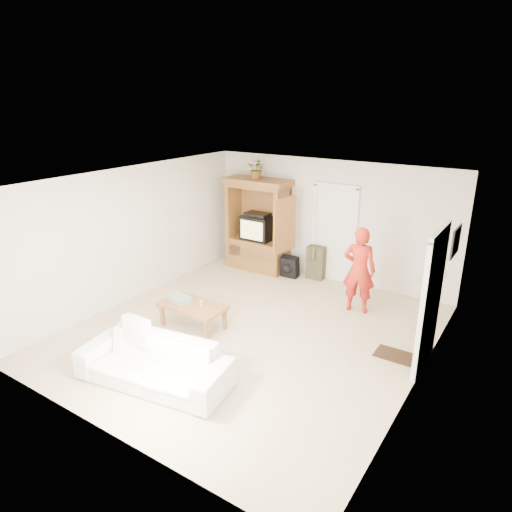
{
  "coord_description": "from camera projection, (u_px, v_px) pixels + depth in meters",
  "views": [
    {
      "loc": [
        3.88,
        -5.76,
        3.82
      ],
      "look_at": [
        -0.29,
        0.6,
        1.15
      ],
      "focal_mm": 32.0,
      "sensor_mm": 36.0,
      "label": 1
    }
  ],
  "objects": [
    {
      "name": "floor",
      "position": [
        251.0,
        332.0,
        7.82
      ],
      "size": [
        6.0,
        6.0,
        0.0
      ],
      "primitive_type": "plane",
      "color": "tan",
      "rests_on": "ground"
    },
    {
      "name": "framed_picture",
      "position": [
        456.0,
        241.0,
        7.37
      ],
      "size": [
        0.03,
        0.6,
        0.48
      ],
      "primitive_type": "cube",
      "color": "black",
      "rests_on": "wall_right"
    },
    {
      "name": "wall_back",
      "position": [
        329.0,
        221.0,
        9.75
      ],
      "size": [
        5.5,
        0.0,
        5.5
      ],
      "primitive_type": "plane",
      "rotation": [
        1.57,
        0.0,
        0.0
      ],
      "color": "silver",
      "rests_on": "floor"
    },
    {
      "name": "door_back",
      "position": [
        334.0,
        235.0,
        9.75
      ],
      "size": [
        0.85,
        0.05,
        2.04
      ],
      "primitive_type": "cube",
      "color": "white",
      "rests_on": "floor"
    },
    {
      "name": "towel",
      "position": [
        180.0,
        299.0,
        7.99
      ],
      "size": [
        0.43,
        0.35,
        0.08
      ],
      "primitive_type": "cube",
      "rotation": [
        0.0,
        0.0,
        -0.19
      ],
      "color": "#CB4352",
      "rests_on": "coffee_table"
    },
    {
      "name": "wall_right",
      "position": [
        425.0,
        300.0,
        5.96
      ],
      "size": [
        0.0,
        6.0,
        6.0
      ],
      "primitive_type": "plane",
      "rotation": [
        1.57,
        0.0,
        -1.57
      ],
      "color": "silver",
      "rests_on": "floor"
    },
    {
      "name": "plant",
      "position": [
        257.0,
        169.0,
        9.95
      ],
      "size": [
        0.4,
        0.35,
        0.43
      ],
      "primitive_type": "imported",
      "rotation": [
        0.0,
        0.0,
        0.04
      ],
      "color": "#4C7238",
      "rests_on": "armoire"
    },
    {
      "name": "backpack_olive",
      "position": [
        316.0,
        262.0,
        10.04
      ],
      "size": [
        0.4,
        0.3,
        0.74
      ],
      "primitive_type": null,
      "rotation": [
        0.0,
        0.0,
        0.03
      ],
      "color": "#47442B",
      "rests_on": "floor"
    },
    {
      "name": "man",
      "position": [
        359.0,
        270.0,
        8.34
      ],
      "size": [
        0.66,
        0.49,
        1.63
      ],
      "primitive_type": "imported",
      "rotation": [
        0.0,
        0.0,
        3.32
      ],
      "color": "red",
      "rests_on": "floor"
    },
    {
      "name": "sofa",
      "position": [
        154.0,
        363.0,
        6.35
      ],
      "size": [
        2.28,
        1.18,
        0.63
      ],
      "primitive_type": "imported",
      "rotation": [
        0.0,
        0.0,
        0.16
      ],
      "color": "white",
      "rests_on": "floor"
    },
    {
      "name": "wall_front",
      "position": [
        99.0,
        338.0,
        5.02
      ],
      "size": [
        5.5,
        0.0,
        5.5
      ],
      "primitive_type": "plane",
      "rotation": [
        -1.57,
        0.0,
        0.0
      ],
      "color": "silver",
      "rests_on": "floor"
    },
    {
      "name": "ceiling",
      "position": [
        250.0,
        181.0,
        6.96
      ],
      "size": [
        6.0,
        6.0,
        0.0
      ],
      "primitive_type": "plane",
      "rotation": [
        3.14,
        0.0,
        0.0
      ],
      "color": "white",
      "rests_on": "floor"
    },
    {
      "name": "backpack_black",
      "position": [
        290.0,
        267.0,
        10.12
      ],
      "size": [
        0.39,
        0.25,
        0.47
      ],
      "primitive_type": null,
      "rotation": [
        0.0,
        0.0,
        0.07
      ],
      "color": "black",
      "rests_on": "floor"
    },
    {
      "name": "wall_left",
      "position": [
        133.0,
        234.0,
        8.81
      ],
      "size": [
        0.0,
        6.0,
        6.0
      ],
      "primitive_type": "plane",
      "rotation": [
        1.57,
        0.0,
        1.57
      ],
      "color": "silver",
      "rests_on": "floor"
    },
    {
      "name": "candle",
      "position": [
        202.0,
        303.0,
        7.79
      ],
      "size": [
        0.08,
        0.08,
        0.1
      ],
      "primitive_type": "cylinder",
      "color": "tan",
      "rests_on": "coffee_table"
    },
    {
      "name": "doormat",
      "position": [
        395.0,
        355.0,
        7.1
      ],
      "size": [
        0.6,
        0.4,
        0.02
      ],
      "primitive_type": "cube",
      "color": "#382316",
      "rests_on": "floor"
    },
    {
      "name": "coffee_table",
      "position": [
        193.0,
        307.0,
        7.87
      ],
      "size": [
        1.16,
        0.64,
        0.43
      ],
      "rotation": [
        0.0,
        0.0,
        -0.01
      ],
      "color": "brown",
      "rests_on": "floor"
    },
    {
      "name": "armoire",
      "position": [
        258.0,
        231.0,
        10.43
      ],
      "size": [
        1.82,
        1.14,
        2.1
      ],
      "color": "brown",
      "rests_on": "floor"
    },
    {
      "name": "doorway_right",
      "position": [
        431.0,
        303.0,
        6.54
      ],
      "size": [
        0.05,
        0.9,
        2.04
      ],
      "primitive_type": "cube",
      "color": "black",
      "rests_on": "floor"
    }
  ]
}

